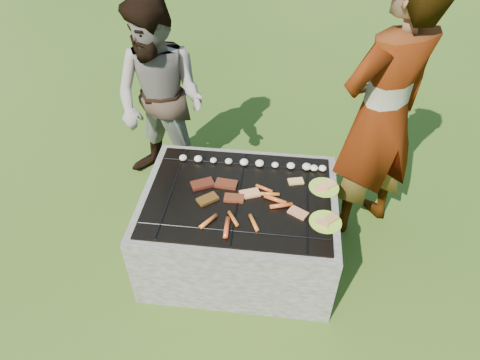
{
  "coord_description": "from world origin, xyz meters",
  "views": [
    {
      "loc": [
        0.25,
        -2.04,
        2.56
      ],
      "look_at": [
        0.0,
        0.05,
        0.7
      ],
      "focal_mm": 32.0,
      "sensor_mm": 36.0,
      "label": 1
    }
  ],
  "objects_px": {
    "plate_near": "(326,222)",
    "bystander": "(161,102)",
    "cook": "(381,116)",
    "plate_far": "(324,187)",
    "fire_pit": "(239,228)"
  },
  "relations": [
    {
      "from": "plate_near",
      "to": "bystander",
      "type": "distance_m",
      "value": 1.61
    },
    {
      "from": "cook",
      "to": "plate_near",
      "type": "bearing_deg",
      "value": 28.75
    },
    {
      "from": "plate_far",
      "to": "cook",
      "type": "distance_m",
      "value": 0.61
    },
    {
      "from": "fire_pit",
      "to": "bystander",
      "type": "xyz_separation_m",
      "value": [
        -0.71,
        0.78,
        0.52
      ]
    },
    {
      "from": "plate_far",
      "to": "bystander",
      "type": "height_order",
      "value": "bystander"
    },
    {
      "from": "plate_near",
      "to": "bystander",
      "type": "relative_size",
      "value": 0.14
    },
    {
      "from": "plate_near",
      "to": "plate_far",
      "type": "bearing_deg",
      "value": 89.92
    },
    {
      "from": "plate_near",
      "to": "cook",
      "type": "relative_size",
      "value": 0.12
    },
    {
      "from": "plate_far",
      "to": "cook",
      "type": "relative_size",
      "value": 0.13
    },
    {
      "from": "plate_far",
      "to": "cook",
      "type": "height_order",
      "value": "cook"
    },
    {
      "from": "plate_near",
      "to": "bystander",
      "type": "xyz_separation_m",
      "value": [
        -1.27,
        0.96,
        0.19
      ]
    },
    {
      "from": "plate_far",
      "to": "plate_near",
      "type": "distance_m",
      "value": 0.32
    },
    {
      "from": "cook",
      "to": "bystander",
      "type": "relative_size",
      "value": 1.24
    },
    {
      "from": "plate_near",
      "to": "bystander",
      "type": "bearing_deg",
      "value": 142.97
    },
    {
      "from": "fire_pit",
      "to": "plate_far",
      "type": "bearing_deg",
      "value": 14.25
    }
  ]
}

